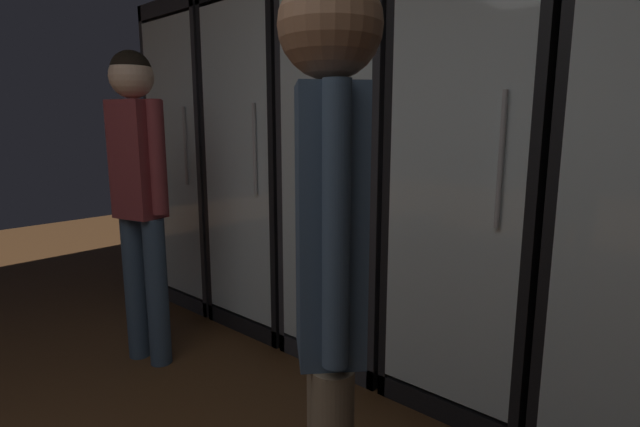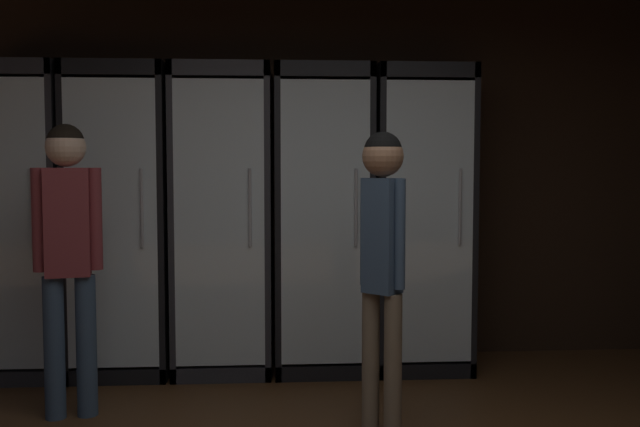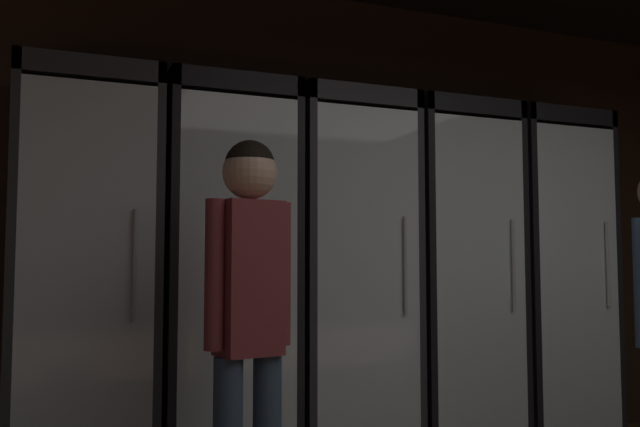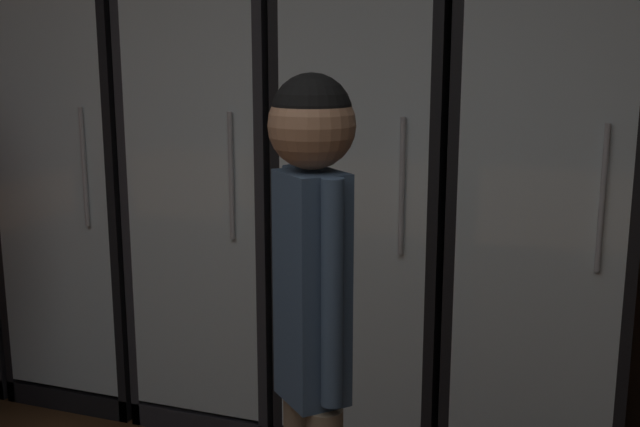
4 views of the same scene
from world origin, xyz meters
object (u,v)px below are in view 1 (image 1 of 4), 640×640
object	(u,v)px
cooler_left	(218,295)
shopper_far	(61,304)
cooler_far_left	(111,296)
wine_crate_floor	(58,534)
cooler_center	(315,292)
shopper_near	(212,291)
cooler_right	(404,290)

from	to	relation	value
cooler_left	shopper_far	world-z (taller)	cooler_left
cooler_far_left	cooler_left	distance (m)	0.76
cooler_far_left	wine_crate_floor	distance (m)	2.33
cooler_center	shopper_far	size ratio (longest dim) A/B	1.23
cooler_far_left	cooler_center	xyz separation A→B (m)	(1.53, 0.00, 0.00)
shopper_near	cooler_left	bearing A→B (deg)	79.16
cooler_far_left	shopper_near	bearing A→B (deg)	-56.17
cooler_left	wine_crate_floor	bearing A→B (deg)	-114.97
cooler_right	shopper_near	world-z (taller)	cooler_right
cooler_center	cooler_right	size ratio (longest dim) A/B	1.00
cooler_right	shopper_far	xyz separation A→B (m)	(-2.57, -0.85, 0.01)
cooler_right	cooler_center	bearing A→B (deg)	179.98
shopper_near	shopper_far	xyz separation A→B (m)	(-0.88, 0.03, -0.07)
cooler_far_left	cooler_center	size ratio (longest dim) A/B	1.00
cooler_far_left	cooler_left	size ratio (longest dim) A/B	1.00
shopper_near	shopper_far	size ratio (longest dim) A/B	1.05
cooler_left	shopper_far	distance (m)	1.35
shopper_near	cooler_right	bearing A→B (deg)	27.57
cooler_left	cooler_right	bearing A→B (deg)	0.00
shopper_near	shopper_far	world-z (taller)	shopper_near
cooler_right	wine_crate_floor	world-z (taller)	cooler_right
cooler_far_left	shopper_near	distance (m)	1.07
wine_crate_floor	cooler_right	bearing A→B (deg)	40.42
wine_crate_floor	shopper_far	bearing A→B (deg)	91.91
cooler_far_left	shopper_far	size ratio (longest dim) A/B	1.23
cooler_far_left	shopper_near	xyz separation A→B (m)	(0.59, -0.88, 0.08)
cooler_far_left	shopper_near	size ratio (longest dim) A/B	1.18
cooler_far_left	wine_crate_floor	world-z (taller)	cooler_far_left
cooler_right	shopper_far	size ratio (longest dim) A/B	1.23
cooler_left	shopper_near	size ratio (longest dim) A/B	1.18
shopper_near	shopper_far	distance (m)	0.88
cooler_center	wine_crate_floor	bearing A→B (deg)	-129.34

